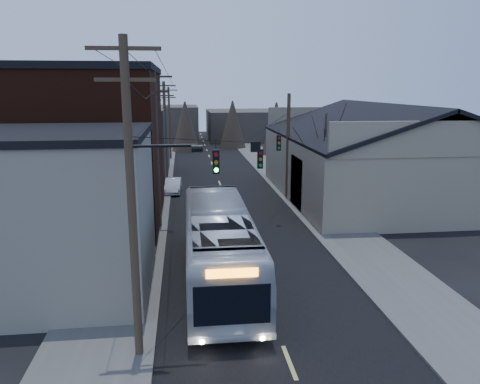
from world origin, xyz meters
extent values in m
cube|color=black|center=(0.00, 30.00, 0.01)|extent=(9.00, 110.00, 0.02)
cube|color=#474744|center=(-6.50, 30.00, 0.06)|extent=(4.00, 110.00, 0.12)
cube|color=#474744|center=(6.50, 30.00, 0.06)|extent=(4.00, 110.00, 0.12)
cube|color=slate|center=(-9.00, 9.00, 3.50)|extent=(8.00, 8.00, 7.00)
cube|color=#33150B|center=(-10.00, 20.00, 5.00)|extent=(10.00, 12.00, 10.00)
cube|color=#38322C|center=(-9.50, 36.00, 3.50)|extent=(9.00, 14.00, 7.00)
cube|color=gray|center=(13.00, 25.00, 2.50)|extent=(16.00, 20.00, 5.00)
cube|color=black|center=(9.00, 25.00, 6.30)|extent=(8.16, 20.60, 2.86)
cube|color=black|center=(17.00, 25.00, 6.30)|extent=(8.16, 20.60, 2.86)
cube|color=#38322C|center=(-6.00, 65.00, 3.00)|extent=(10.00, 12.00, 6.00)
cube|color=#38322C|center=(7.00, 70.00, 2.50)|extent=(12.00, 14.00, 5.00)
cone|color=black|center=(6.50, 20.00, 3.60)|extent=(0.40, 0.40, 7.20)
cylinder|color=#382B1E|center=(-5.00, 3.00, 5.25)|extent=(0.28, 0.28, 10.50)
cube|color=#382B1E|center=(-5.00, 3.00, 10.10)|extent=(2.20, 0.12, 0.12)
cylinder|color=#382B1E|center=(-5.00, 18.00, 5.00)|extent=(0.28, 0.28, 10.00)
cube|color=#382B1E|center=(-5.00, 18.00, 9.60)|extent=(2.20, 0.12, 0.12)
cylinder|color=#382B1E|center=(-5.00, 33.00, 4.75)|extent=(0.28, 0.28, 9.50)
cube|color=#382B1E|center=(-5.00, 33.00, 9.10)|extent=(2.20, 0.12, 0.12)
cylinder|color=#382B1E|center=(-5.00, 48.00, 4.50)|extent=(0.28, 0.28, 9.00)
cube|color=#382B1E|center=(-5.00, 48.00, 8.60)|extent=(2.20, 0.12, 0.12)
cylinder|color=#382B1E|center=(5.00, 25.00, 4.25)|extent=(0.28, 0.28, 8.50)
cube|color=black|center=(-2.00, 7.50, 5.95)|extent=(0.28, 0.20, 1.00)
cube|color=black|center=(0.60, 12.00, 5.35)|extent=(0.28, 0.20, 1.00)
cube|color=black|center=(2.80, 18.00, 5.45)|extent=(0.28, 0.20, 1.00)
imported|color=silver|center=(-1.80, 9.06, 1.79)|extent=(3.11, 12.91, 3.59)
imported|color=#ACAEB4|center=(-4.30, 28.39, 0.63)|extent=(1.52, 3.86, 1.25)
camera|label=1|loc=(-3.31, -11.66, 8.99)|focal=35.00mm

